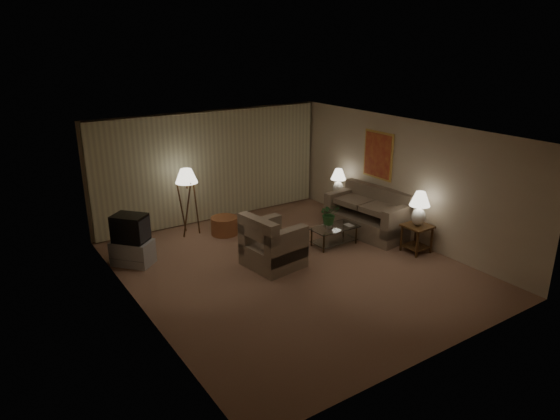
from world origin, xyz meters
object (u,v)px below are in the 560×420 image
at_px(table_lamp_near, 420,206).
at_px(floor_lamp, 188,201).
at_px(sofa, 367,216).
at_px(side_table_near, 417,234).
at_px(coffee_table, 334,233).
at_px(armchair, 273,245).
at_px(side_table_far, 337,202).
at_px(crt_tv, 130,228).
at_px(vase, 329,225).
at_px(tv_cabinet, 133,252).
at_px(table_lamp_far, 338,179).
at_px(ottoman, 224,226).

bearing_deg(table_lamp_near, floor_lamp, 134.86).
bearing_deg(sofa, side_table_near, -1.13).
bearing_deg(coffee_table, armchair, -175.23).
distance_m(side_table_far, table_lamp_near, 2.68).
relative_size(sofa, table_lamp_near, 2.91).
bearing_deg(coffee_table, floor_lamp, 135.24).
relative_size(coffee_table, crt_tv, 1.34).
relative_size(sofa, side_table_far, 3.55).
relative_size(armchair, table_lamp_near, 1.73).
xyz_separation_m(armchair, side_table_near, (2.89, -1.11, -0.02)).
relative_size(side_table_near, coffee_table, 0.57).
relative_size(side_table_far, vase, 4.14).
bearing_deg(tv_cabinet, side_table_far, 47.45).
height_order(sofa, tv_cabinet, sofa).
relative_size(armchair, table_lamp_far, 1.94).
distance_m(side_table_near, table_lamp_far, 2.66).
xyz_separation_m(sofa, vase, (-1.21, -0.10, 0.07)).
bearing_deg(table_lamp_far, side_table_near, -90.00).
bearing_deg(vase, table_lamp_near, -42.53).
relative_size(tv_cabinet, vase, 6.27).
distance_m(table_lamp_near, ottoman, 4.37).
bearing_deg(floor_lamp, table_lamp_far, -15.66).
relative_size(table_lamp_far, coffee_table, 0.63).
relative_size(side_table_far, table_lamp_far, 0.92).
relative_size(coffee_table, ottoman, 1.71).
relative_size(crt_tv, vase, 5.37).
relative_size(side_table_far, floor_lamp, 0.39).
relative_size(side_table_near, table_lamp_far, 0.92).
bearing_deg(table_lamp_near, side_table_far, 90.00).
height_order(table_lamp_far, crt_tv, table_lamp_far).
bearing_deg(vase, side_table_near, -42.53).
distance_m(tv_cabinet, crt_tv, 0.52).
xyz_separation_m(side_table_near, table_lamp_far, (-0.00, 2.60, 0.58)).
height_order(side_table_far, coffee_table, side_table_far).
xyz_separation_m(table_lamp_far, vase, (-1.36, -1.35, -0.50)).
relative_size(table_lamp_near, tv_cabinet, 0.81).
distance_m(sofa, table_lamp_far, 1.38).
bearing_deg(floor_lamp, crt_tv, -151.16).
bearing_deg(ottoman, side_table_near, -47.11).
bearing_deg(sofa, coffee_table, -92.09).
xyz_separation_m(floor_lamp, vase, (2.23, -2.36, -0.32)).
bearing_deg(floor_lamp, ottoman, -34.64).
relative_size(crt_tv, ottoman, 1.27).
relative_size(table_lamp_near, coffee_table, 0.70).
height_order(side_table_far, ottoman, side_table_far).
bearing_deg(side_table_far, armchair, -152.70).
height_order(armchair, coffee_table, armchair).
xyz_separation_m(table_lamp_near, table_lamp_far, (0.00, 2.60, -0.05)).
xyz_separation_m(side_table_near, table_lamp_near, (-0.00, 0.00, 0.62)).
relative_size(side_table_far, crt_tv, 0.77).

